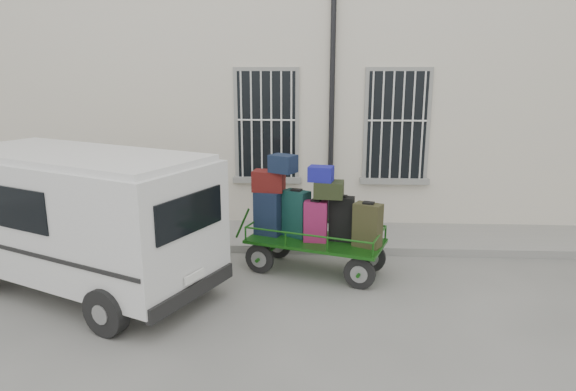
# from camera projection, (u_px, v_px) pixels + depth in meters

# --- Properties ---
(ground) EXTENTS (80.00, 80.00, 0.00)m
(ground) POSITION_uv_depth(u_px,v_px,m) (276.00, 283.00, 8.36)
(ground) COLOR slate
(ground) RESTS_ON ground
(building) EXTENTS (24.00, 5.15, 6.00)m
(building) POSITION_uv_depth(u_px,v_px,m) (291.00, 85.00, 12.97)
(building) COLOR beige
(building) RESTS_ON ground
(sidewalk) EXTENTS (24.00, 1.70, 0.15)m
(sidewalk) POSITION_uv_depth(u_px,v_px,m) (284.00, 236.00, 10.47)
(sidewalk) COLOR gray
(sidewalk) RESTS_ON ground
(luggage_cart) EXTENTS (2.68, 1.71, 2.00)m
(luggage_cart) POSITION_uv_depth(u_px,v_px,m) (311.00, 218.00, 8.63)
(luggage_cart) COLOR black
(luggage_cart) RESTS_ON ground
(van) EXTENTS (4.67, 3.46, 2.19)m
(van) POSITION_uv_depth(u_px,v_px,m) (79.00, 213.00, 7.84)
(van) COLOR silver
(van) RESTS_ON ground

